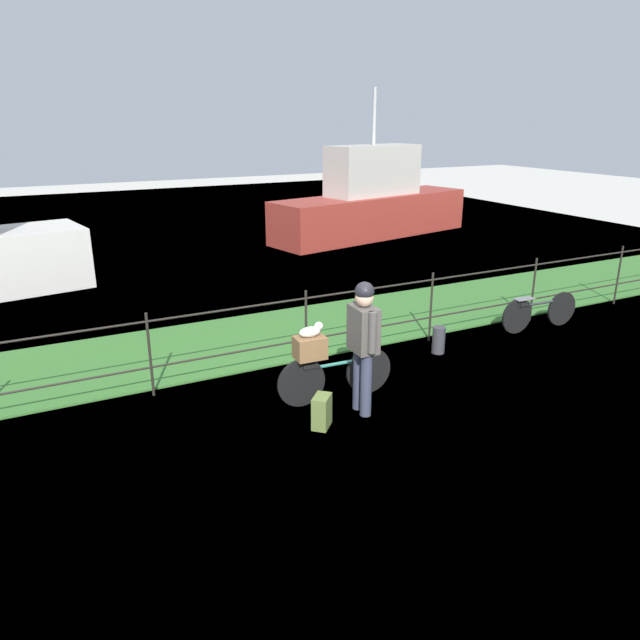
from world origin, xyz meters
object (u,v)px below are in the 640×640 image
Objects in this scene: cyclist_person at (363,337)px; mooring_bollard at (439,340)px; bicycle_main at (334,375)px; moored_boat_mid at (372,204)px; bicycle_parked at (539,311)px; backpack_on_paving at (322,412)px; wooden_crate at (310,348)px; terrier_dog at (312,331)px.

cyclist_person is 3.96× the size of mooring_bollard.
cyclist_person reaches higher than bicycle_main.
cyclist_person is at bearing -122.28° from moored_boat_mid.
bicycle_parked is (4.43, 0.79, -0.02)m from bicycle_main.
backpack_on_paving is at bearing -164.45° from bicycle_parked.
wooden_crate is 0.96× the size of backpack_on_paving.
cyclist_person is at bearing -151.03° from mooring_bollard.
wooden_crate is 0.24× the size of bicycle_parked.
bicycle_parked reaches higher than mooring_bollard.
moored_boat_mid reaches higher than cyclist_person.
wooden_crate is 1.20× the size of terrier_dog.
terrier_dog is 0.66m from cyclist_person.
backpack_on_paving is at bearing -154.85° from mooring_bollard.
bicycle_main is 4.50m from bicycle_parked.
mooring_bollard is at bearing 17.28° from bicycle_main.
mooring_bollard is (2.53, 0.67, -0.79)m from terrier_dog.
moored_boat_mid is at bearing 57.72° from cyclist_person.
bicycle_main reaches higher than backpack_on_paving.
bicycle_parked is at bearing -31.02° from backpack_on_paving.
bicycle_main is 2.32m from mooring_bollard.
wooden_crate is at bearing 176.56° from terrier_dog.
mooring_bollard is at bearing -21.42° from backpack_on_paving.
bicycle_parked is (4.75, 0.77, -0.68)m from terrier_dog.
backpack_on_paving is 0.06× the size of moored_boat_mid.
bicycle_main reaches higher than mooring_bollard.
bicycle_main is at bearing 3.58° from backpack_on_paving.
terrier_dog is at bearing -3.44° from wooden_crate.
wooden_crate is 0.84m from backpack_on_paving.
bicycle_main is at bearing 107.04° from cyclist_person.
backpack_on_paving is at bearing -124.48° from moored_boat_mid.
moored_boat_mid reaches higher than bicycle_main.
bicycle_main is 3.76× the size of mooring_bollard.
cyclist_person is at bearing -46.30° from terrier_dog.
bicycle_parked is (4.77, 0.77, -0.46)m from wooden_crate.
terrier_dog is 2.73m from mooring_bollard.
mooring_bollard is at bearing -177.39° from bicycle_parked.
bicycle_main is 0.76m from backpack_on_paving.
terrier_dog is at bearing -125.48° from moored_boat_mid.
terrier_dog is 0.05× the size of moored_boat_mid.
cyclist_person is (0.14, -0.46, 0.66)m from bicycle_main.
bicycle_parked is at bearing -102.64° from moored_boat_mid.
wooden_crate is at bearing 30.22° from backpack_on_paving.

